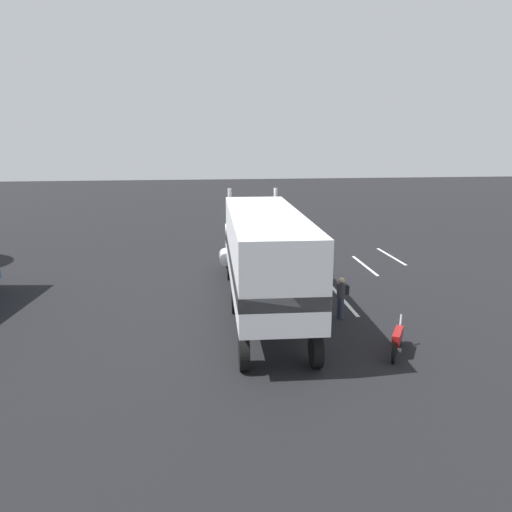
% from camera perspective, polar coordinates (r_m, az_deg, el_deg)
% --- Properties ---
extents(ground_plane, '(120.00, 120.00, 0.00)m').
position_cam_1_polar(ground_plane, '(27.47, -0.92, -1.42)').
color(ground_plane, black).
extents(lane_stripe_near, '(4.40, 0.26, 0.01)m').
position_cam_1_polar(lane_stripe_near, '(22.61, 9.64, -4.80)').
color(lane_stripe_near, silver).
rests_on(lane_stripe_near, ground_plane).
extents(lane_stripe_mid, '(4.40, 0.26, 0.01)m').
position_cam_1_polar(lane_stripe_mid, '(28.76, 11.96, -1.03)').
color(lane_stripe_mid, silver).
rests_on(lane_stripe_mid, ground_plane).
extents(lane_stripe_far, '(4.40, 0.18, 0.01)m').
position_cam_1_polar(lane_stripe_far, '(31.34, 14.75, -0.03)').
color(lane_stripe_far, silver).
rests_on(lane_stripe_far, ground_plane).
extents(semi_truck, '(14.26, 3.12, 4.50)m').
position_cam_1_polar(semi_truck, '(20.29, 0.71, 0.70)').
color(semi_truck, white).
rests_on(semi_truck, ground_plane).
extents(person_bystander, '(0.35, 0.47, 1.63)m').
position_cam_1_polar(person_bystander, '(20.13, 9.47, -4.39)').
color(person_bystander, '#2D3347').
rests_on(person_bystander, ground_plane).
extents(motorcycle, '(1.89, 1.12, 1.12)m').
position_cam_1_polar(motorcycle, '(17.42, 15.43, -8.94)').
color(motorcycle, black).
rests_on(motorcycle, ground_plane).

